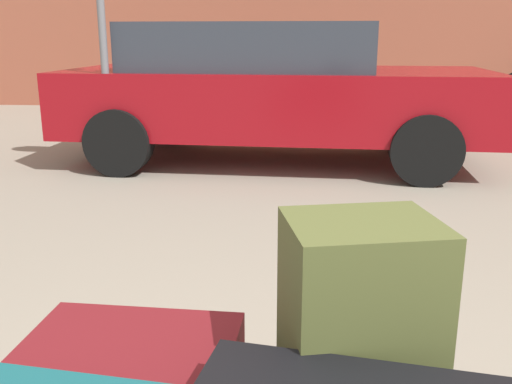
{
  "coord_description": "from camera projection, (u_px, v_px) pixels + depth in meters",
  "views": [
    {
      "loc": [
        0.16,
        -1.01,
        1.3
      ],
      "look_at": [
        0.0,
        1.2,
        0.69
      ],
      "focal_mm": 39.92,
      "sensor_mm": 36.0,
      "label": 1
    }
  ],
  "objects": [
    {
      "name": "parked_car",
      "position": [
        270.0,
        89.0,
        5.92
      ],
      "size": [
        4.4,
        2.12,
        1.42
      ],
      "color": "maroon",
      "rests_on": "ground_plane"
    },
    {
      "name": "bollard_kerb_near",
      "position": [
        446.0,
        103.0,
        8.18
      ],
      "size": [
        0.28,
        0.28,
        0.71
      ],
      "primitive_type": "cylinder",
      "color": "#383838",
      "rests_on": "ground_plane"
    },
    {
      "name": "no_parking_sign",
      "position": [
        101.0,
        17.0,
        5.1
      ],
      "size": [
        0.49,
        0.15,
        2.36
      ],
      "color": "slate",
      "rests_on": "ground_plane"
    },
    {
      "name": "suitcase_olive_front_left",
      "position": [
        358.0,
        339.0,
        1.31
      ],
      "size": [
        0.38,
        0.34,
        0.57
      ],
      "primitive_type": "cube",
      "rotation": [
        0.0,
        0.0,
        0.21
      ],
      "color": "#4C5128",
      "rests_on": "luggage_cart"
    }
  ]
}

